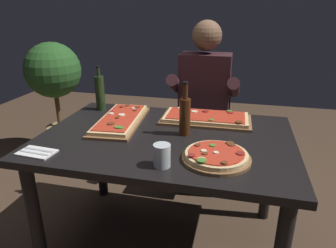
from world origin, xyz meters
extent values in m
plane|color=#4C3828|center=(0.00, 0.00, 0.00)|extent=(6.40, 6.40, 0.00)
cube|color=black|center=(0.00, 0.00, 0.72)|extent=(1.40, 0.96, 0.04)
cylinder|color=black|center=(-0.62, -0.40, 0.35)|extent=(0.07, 0.07, 0.70)
cylinder|color=black|center=(-0.62, 0.40, 0.35)|extent=(0.07, 0.07, 0.70)
cylinder|color=black|center=(0.62, 0.40, 0.35)|extent=(0.07, 0.07, 0.70)
cube|color=brown|center=(0.19, 0.28, 0.75)|extent=(0.56, 0.29, 0.02)
cube|color=#E5C184|center=(0.19, 0.28, 0.77)|extent=(0.52, 0.26, 0.02)
cube|color=red|center=(0.19, 0.28, 0.78)|extent=(0.48, 0.23, 0.01)
cylinder|color=maroon|center=(0.18, 0.34, 0.79)|extent=(0.04, 0.04, 0.01)
cylinder|color=beige|center=(0.11, 0.33, 0.78)|extent=(0.04, 0.04, 0.00)
cylinder|color=brown|center=(0.39, 0.19, 0.79)|extent=(0.04, 0.04, 0.01)
cylinder|color=#4C7F2D|center=(0.08, 0.21, 0.79)|extent=(0.03, 0.03, 0.01)
cylinder|color=brown|center=(0.08, 0.22, 0.79)|extent=(0.03, 0.03, 0.01)
cylinder|color=beige|center=(0.00, 0.38, 0.78)|extent=(0.03, 0.03, 0.00)
cylinder|color=#4C7F2D|center=(0.33, 0.38, 0.79)|extent=(0.03, 0.03, 0.01)
cylinder|color=maroon|center=(0.07, 0.27, 0.78)|extent=(0.03, 0.03, 0.01)
cylinder|color=maroon|center=(0.34, 0.36, 0.78)|extent=(0.04, 0.04, 0.01)
cylinder|color=#4C7F2D|center=(0.23, 0.19, 0.78)|extent=(0.03, 0.03, 0.00)
cube|color=brown|center=(-0.32, 0.13, 0.75)|extent=(0.30, 0.59, 0.02)
cube|color=#E5C184|center=(-0.32, 0.13, 0.77)|extent=(0.26, 0.54, 0.02)
cube|color=red|center=(-0.32, 0.13, 0.78)|extent=(0.23, 0.50, 0.01)
cylinder|color=beige|center=(-0.40, 0.16, 0.78)|extent=(0.03, 0.03, 0.01)
cylinder|color=maroon|center=(-0.41, 0.19, 0.79)|extent=(0.03, 0.03, 0.01)
cylinder|color=beige|center=(-0.32, 0.15, 0.78)|extent=(0.04, 0.04, 0.01)
cylinder|color=brown|center=(-0.36, 0.34, 0.78)|extent=(0.03, 0.03, 0.00)
cylinder|color=beige|center=(-0.30, 0.29, 0.79)|extent=(0.02, 0.02, 0.01)
cylinder|color=brown|center=(-0.28, 0.32, 0.78)|extent=(0.03, 0.03, 0.01)
cylinder|color=#4C7F2D|center=(-0.27, -0.05, 0.79)|extent=(0.04, 0.04, 0.01)
cylinder|color=brown|center=(-0.38, 0.30, 0.79)|extent=(0.03, 0.03, 0.01)
cylinder|color=brown|center=(-0.33, 0.09, 0.79)|extent=(0.02, 0.02, 0.01)
cylinder|color=#4C7F2D|center=(-0.24, -0.05, 0.78)|extent=(0.04, 0.04, 0.01)
cylinder|color=brown|center=(-0.33, -0.01, 0.79)|extent=(0.04, 0.04, 0.01)
cylinder|color=brown|center=(-0.27, 0.25, 0.79)|extent=(0.03, 0.03, 0.01)
cylinder|color=brown|center=(0.30, -0.23, 0.75)|extent=(0.33, 0.33, 0.02)
cylinder|color=#E5C184|center=(0.30, -0.23, 0.77)|extent=(0.30, 0.30, 0.02)
cylinder|color=red|center=(0.30, -0.23, 0.78)|extent=(0.26, 0.26, 0.01)
cylinder|color=maroon|center=(0.41, -0.22, 0.78)|extent=(0.04, 0.04, 0.01)
cylinder|color=brown|center=(0.20, -0.18, 0.78)|extent=(0.03, 0.03, 0.01)
cylinder|color=maroon|center=(0.19, -0.30, 0.78)|extent=(0.03, 0.03, 0.01)
cylinder|color=brown|center=(0.37, -0.14, 0.78)|extent=(0.04, 0.04, 0.00)
cylinder|color=brown|center=(0.25, -0.26, 0.78)|extent=(0.03, 0.03, 0.01)
cylinder|color=#4C7F2D|center=(0.28, -0.17, 0.78)|extent=(0.03, 0.03, 0.01)
cylinder|color=#4C7F2D|center=(0.25, -0.34, 0.79)|extent=(0.04, 0.04, 0.01)
cylinder|color=beige|center=(0.24, -0.33, 0.79)|extent=(0.04, 0.04, 0.01)
cylinder|color=brown|center=(0.36, -0.12, 0.78)|extent=(0.04, 0.04, 0.01)
cylinder|color=brown|center=(0.34, -0.34, 0.79)|extent=(0.03, 0.03, 0.01)
cylinder|color=beige|center=(0.24, -0.24, 0.78)|extent=(0.03, 0.03, 0.01)
cylinder|color=beige|center=(0.30, -0.24, 0.78)|extent=(0.03, 0.03, 0.01)
cylinder|color=#47230F|center=(0.10, 0.04, 0.84)|extent=(0.06, 0.06, 0.21)
cylinder|color=#47230F|center=(0.10, 0.04, 0.99)|extent=(0.03, 0.03, 0.08)
cylinder|color=black|center=(0.10, 0.04, 1.04)|extent=(0.03, 0.03, 0.01)
cylinder|color=#233819|center=(-0.55, 0.34, 0.86)|extent=(0.06, 0.06, 0.24)
cylinder|color=#233819|center=(-0.55, 0.34, 1.01)|extent=(0.02, 0.02, 0.06)
cylinder|color=black|center=(-0.55, 0.34, 1.04)|extent=(0.02, 0.02, 0.01)
cylinder|color=silver|center=(0.07, -0.35, 0.79)|extent=(0.08, 0.08, 0.11)
cylinder|color=#5B3814|center=(0.07, -0.35, 0.76)|extent=(0.06, 0.06, 0.03)
cube|color=white|center=(-0.57, -0.37, 0.74)|extent=(0.19, 0.12, 0.01)
cube|color=silver|center=(-0.57, -0.39, 0.75)|extent=(0.17, 0.03, 0.00)
cube|color=silver|center=(-0.56, -0.35, 0.75)|extent=(0.17, 0.03, 0.00)
cube|color=black|center=(0.12, 0.78, 0.43)|extent=(0.44, 0.44, 0.04)
cube|color=black|center=(0.12, 0.98, 0.66)|extent=(0.40, 0.04, 0.42)
cylinder|color=black|center=(-0.07, 0.59, 0.21)|extent=(0.04, 0.04, 0.41)
cylinder|color=black|center=(0.31, 0.59, 0.21)|extent=(0.04, 0.04, 0.41)
cylinder|color=black|center=(-0.07, 0.97, 0.21)|extent=(0.04, 0.04, 0.41)
cylinder|color=black|center=(0.31, 0.97, 0.21)|extent=(0.04, 0.04, 0.41)
cylinder|color=#23232D|center=(0.02, 0.60, 0.23)|extent=(0.11, 0.11, 0.45)
cylinder|color=#23232D|center=(0.22, 0.60, 0.23)|extent=(0.11, 0.11, 0.45)
cube|color=#23232D|center=(0.12, 0.68, 0.51)|extent=(0.34, 0.40, 0.12)
cube|color=#381E23|center=(0.12, 0.78, 0.83)|extent=(0.38, 0.22, 0.52)
sphere|color=brown|center=(0.12, 0.78, 1.22)|extent=(0.22, 0.22, 0.22)
cylinder|color=#381E23|center=(-0.10, 0.73, 0.86)|extent=(0.09, 0.31, 0.21)
cylinder|color=#381E23|center=(0.34, 0.73, 0.86)|extent=(0.09, 0.31, 0.21)
cylinder|color=tan|center=(-1.37, 1.03, 0.14)|extent=(0.28, 0.28, 0.28)
cylinder|color=brown|center=(-1.37, 1.03, 0.46)|extent=(0.04, 0.04, 0.36)
sphere|color=#285623|center=(-1.37, 1.03, 0.85)|extent=(0.53, 0.53, 0.53)
camera|label=1|loc=(0.38, -1.54, 1.42)|focal=32.75mm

